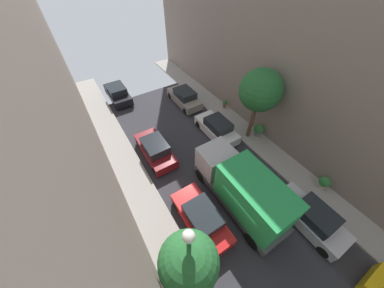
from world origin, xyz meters
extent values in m
plane|color=#2D2D33|center=(0.00, 0.00, 0.00)|extent=(32.00, 32.00, 0.00)
cube|color=gray|center=(-5.00, 0.00, 0.07)|extent=(2.00, 44.00, 0.15)
cube|color=gray|center=(5.00, 0.00, 0.07)|extent=(2.00, 44.00, 0.15)
cube|color=red|center=(-2.70, 1.03, 0.55)|extent=(1.76, 4.20, 0.76)
cube|color=#1E2328|center=(-2.70, 0.88, 1.25)|extent=(1.56, 2.10, 0.64)
cylinder|color=black|center=(-3.48, 2.58, 0.32)|extent=(0.22, 0.64, 0.64)
cylinder|color=black|center=(-1.92, 2.58, 0.32)|extent=(0.22, 0.64, 0.64)
cylinder|color=black|center=(-3.48, -0.52, 0.32)|extent=(0.22, 0.64, 0.64)
cylinder|color=black|center=(-1.92, -0.52, 0.32)|extent=(0.22, 0.64, 0.64)
cube|color=maroon|center=(-2.70, 7.28, 0.55)|extent=(1.76, 4.20, 0.76)
cube|color=#1E2328|center=(-2.70, 7.13, 1.25)|extent=(1.56, 2.10, 0.64)
cylinder|color=black|center=(-3.48, 8.83, 0.32)|extent=(0.22, 0.64, 0.64)
cylinder|color=black|center=(-1.92, 8.83, 0.32)|extent=(0.22, 0.64, 0.64)
cylinder|color=black|center=(-3.48, 5.73, 0.32)|extent=(0.22, 0.64, 0.64)
cylinder|color=black|center=(-1.92, 5.73, 0.32)|extent=(0.22, 0.64, 0.64)
cube|color=black|center=(-2.70, 16.38, 0.55)|extent=(1.76, 4.20, 0.76)
cube|color=#1E2328|center=(-2.70, 16.23, 1.25)|extent=(1.56, 2.10, 0.64)
cylinder|color=black|center=(-3.48, 17.93, 0.32)|extent=(0.22, 0.64, 0.64)
cylinder|color=black|center=(-1.92, 17.93, 0.32)|extent=(0.22, 0.64, 0.64)
cylinder|color=black|center=(-3.48, 14.83, 0.32)|extent=(0.22, 0.64, 0.64)
cylinder|color=black|center=(-1.92, 14.83, 0.32)|extent=(0.22, 0.64, 0.64)
cube|color=silver|center=(2.70, -2.29, 0.55)|extent=(1.76, 4.20, 0.76)
cube|color=#1E2328|center=(2.70, -2.44, 1.25)|extent=(1.56, 2.10, 0.64)
cylinder|color=black|center=(1.92, -0.74, 0.32)|extent=(0.22, 0.64, 0.64)
cylinder|color=black|center=(3.48, -0.74, 0.32)|extent=(0.22, 0.64, 0.64)
cylinder|color=black|center=(1.92, -3.84, 0.32)|extent=(0.22, 0.64, 0.64)
cylinder|color=black|center=(3.48, -3.84, 0.32)|extent=(0.22, 0.64, 0.64)
cube|color=white|center=(2.70, 6.70, 0.55)|extent=(1.76, 4.20, 0.76)
cube|color=#1E2328|center=(2.70, 6.55, 1.25)|extent=(1.56, 2.10, 0.64)
cylinder|color=black|center=(1.92, 8.25, 0.32)|extent=(0.22, 0.64, 0.64)
cylinder|color=black|center=(3.48, 8.25, 0.32)|extent=(0.22, 0.64, 0.64)
cylinder|color=black|center=(1.92, 5.15, 0.32)|extent=(0.22, 0.64, 0.64)
cylinder|color=black|center=(3.48, 5.15, 0.32)|extent=(0.22, 0.64, 0.64)
cube|color=gray|center=(2.70, 12.07, 0.55)|extent=(1.76, 4.20, 0.76)
cube|color=#1E2328|center=(2.70, 11.92, 1.25)|extent=(1.56, 2.10, 0.64)
cylinder|color=black|center=(1.92, 13.62, 0.32)|extent=(0.22, 0.64, 0.64)
cylinder|color=black|center=(3.48, 13.62, 0.32)|extent=(0.22, 0.64, 0.64)
cylinder|color=black|center=(1.92, 10.52, 0.32)|extent=(0.22, 0.64, 0.64)
cylinder|color=black|center=(3.48, 10.52, 0.32)|extent=(0.22, 0.64, 0.64)
cube|color=#4C4C51|center=(0.00, 0.98, 0.73)|extent=(2.20, 6.60, 0.50)
cube|color=#B7B7BC|center=(0.00, 3.38, 1.83)|extent=(2.10, 1.80, 1.70)
cube|color=green|center=(0.00, -0.02, 2.18)|extent=(2.24, 4.20, 2.40)
cylinder|color=black|center=(-0.98, 3.58, 0.48)|extent=(0.30, 0.96, 0.96)
cylinder|color=black|center=(0.98, 3.58, 0.48)|extent=(0.30, 0.96, 0.96)
cylinder|color=black|center=(-0.98, -1.42, 0.48)|extent=(0.30, 0.96, 0.96)
cylinder|color=black|center=(0.98, -1.42, 0.48)|extent=(0.30, 0.96, 0.96)
cylinder|color=brown|center=(-4.78, -1.06, 1.41)|extent=(0.25, 0.25, 2.53)
sphere|color=#23602D|center=(-4.78, -1.06, 3.55)|extent=(2.35, 2.35, 2.35)
cylinder|color=brown|center=(4.79, 5.02, 1.77)|extent=(0.32, 0.32, 3.23)
sphere|color=#23602D|center=(4.79, 5.02, 4.51)|extent=(3.00, 3.00, 3.00)
cylinder|color=#B2A899|center=(5.50, -1.33, 0.32)|extent=(0.47, 0.47, 0.35)
sphere|color=#2D7233|center=(5.50, -1.33, 0.77)|extent=(0.69, 0.69, 0.69)
cylinder|color=slate|center=(5.51, 4.65, 0.33)|extent=(0.50, 0.50, 0.36)
sphere|color=#2D7233|center=(5.51, 4.65, 0.83)|extent=(0.80, 0.80, 0.80)
cylinder|color=brown|center=(5.58, 9.20, 0.36)|extent=(0.34, 0.34, 0.43)
sphere|color=#2D7233|center=(5.58, 9.20, 0.74)|extent=(0.41, 0.41, 0.41)
cylinder|color=#26723F|center=(-4.60, -0.81, 2.67)|extent=(0.16, 0.16, 5.03)
sphere|color=white|center=(-4.60, -0.81, 5.40)|extent=(0.44, 0.44, 0.44)
camera|label=1|loc=(-5.65, -2.68, 11.95)|focal=18.53mm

